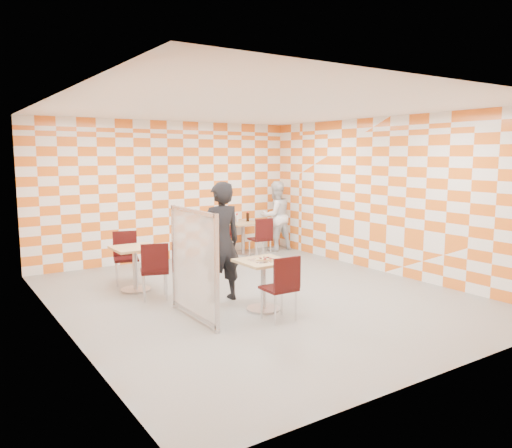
# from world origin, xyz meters

# --- Properties ---
(room_shell) EXTENTS (7.00, 7.00, 7.00)m
(room_shell) POSITION_xyz_m (0.00, 0.54, 1.50)
(room_shell) COLOR gray
(room_shell) RESTS_ON ground
(main_table) EXTENTS (0.70, 0.70, 0.75)m
(main_table) POSITION_xyz_m (-0.34, -0.67, 0.51)
(main_table) COLOR tan
(main_table) RESTS_ON ground
(second_table) EXTENTS (0.70, 0.70, 0.75)m
(second_table) POSITION_xyz_m (1.62, 3.04, 0.51)
(second_table) COLOR tan
(second_table) RESTS_ON ground
(empty_table) EXTENTS (0.70, 0.70, 0.75)m
(empty_table) POSITION_xyz_m (-1.55, 1.40, 0.51)
(empty_table) COLOR tan
(empty_table) RESTS_ON ground
(chair_main_front) EXTENTS (0.44, 0.45, 0.92)m
(chair_main_front) POSITION_xyz_m (-0.43, -1.26, 0.54)
(chair_main_front) COLOR #320A0A
(chair_main_front) RESTS_ON ground
(chair_second_front) EXTENTS (0.46, 0.47, 0.92)m
(chair_second_front) POSITION_xyz_m (1.61, 2.26, 0.54)
(chair_second_front) COLOR #320A0A
(chair_second_front) RESTS_ON ground
(chair_second_side) EXTENTS (0.47, 0.46, 0.92)m
(chair_second_side) POSITION_xyz_m (1.23, 3.12, 0.54)
(chair_second_side) COLOR #320A0A
(chair_second_side) RESTS_ON ground
(chair_empty_near) EXTENTS (0.53, 0.54, 0.92)m
(chair_empty_near) POSITION_xyz_m (-1.49, 0.67, 0.54)
(chair_empty_near) COLOR #320A0A
(chair_empty_near) RESTS_ON ground
(chair_empty_far) EXTENTS (0.52, 0.52, 0.92)m
(chair_empty_far) POSITION_xyz_m (-1.50, 1.99, 0.54)
(chair_empty_far) COLOR #320A0A
(chair_empty_far) RESTS_ON ground
(partition) EXTENTS (0.08, 1.38, 1.55)m
(partition) POSITION_xyz_m (-1.39, -0.50, 0.79)
(partition) COLOR white
(partition) RESTS_ON ground
(man_dark) EXTENTS (0.69, 0.47, 1.87)m
(man_dark) POSITION_xyz_m (-0.63, 0.10, 0.94)
(man_dark) COLOR black
(man_dark) RESTS_ON ground
(man_white) EXTENTS (0.84, 0.68, 1.66)m
(man_white) POSITION_xyz_m (2.55, 3.05, 0.83)
(man_white) COLOR white
(man_white) RESTS_ON ground
(pizza_on_foil) EXTENTS (0.40, 0.40, 0.04)m
(pizza_on_foil) POSITION_xyz_m (-0.34, -0.68, 0.77)
(pizza_on_foil) COLOR silver
(pizza_on_foil) RESTS_ON main_table
(sport_bottle) EXTENTS (0.06, 0.06, 0.20)m
(sport_bottle) POSITION_xyz_m (1.51, 3.12, 0.84)
(sport_bottle) COLOR white
(sport_bottle) RESTS_ON second_table
(soda_bottle) EXTENTS (0.07, 0.07, 0.23)m
(soda_bottle) POSITION_xyz_m (1.77, 3.08, 0.85)
(soda_bottle) COLOR black
(soda_bottle) RESTS_ON second_table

